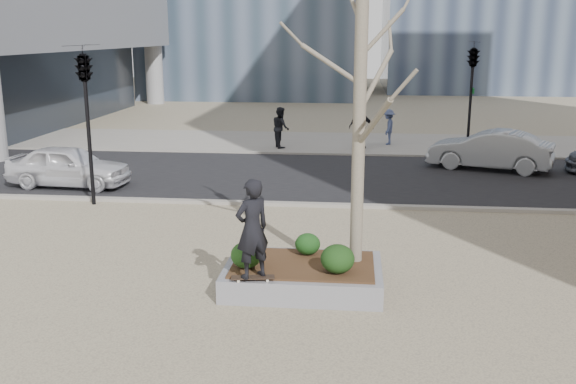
# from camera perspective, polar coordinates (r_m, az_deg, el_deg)

# --- Properties ---
(ground) EXTENTS (120.00, 120.00, 0.00)m
(ground) POSITION_cam_1_polar(r_m,az_deg,el_deg) (12.68, -3.20, -8.27)
(ground) COLOR tan
(ground) RESTS_ON ground
(street) EXTENTS (60.00, 8.00, 0.02)m
(street) POSITION_cam_1_polar(r_m,az_deg,el_deg) (22.20, 0.83, 1.48)
(street) COLOR black
(street) RESTS_ON ground
(far_sidewalk) EXTENTS (60.00, 6.00, 0.02)m
(far_sidewalk) POSITION_cam_1_polar(r_m,az_deg,el_deg) (29.05, 2.05, 4.44)
(far_sidewalk) COLOR gray
(far_sidewalk) RESTS_ON ground
(planter) EXTENTS (3.00, 2.00, 0.45)m
(planter) POSITION_cam_1_polar(r_m,az_deg,el_deg) (12.49, 1.36, -7.50)
(planter) COLOR gray
(planter) RESTS_ON ground
(planter_mulch) EXTENTS (2.70, 1.70, 0.04)m
(planter_mulch) POSITION_cam_1_polar(r_m,az_deg,el_deg) (12.40, 1.36, -6.45)
(planter_mulch) COLOR #382314
(planter_mulch) RESTS_ON planter
(sycamore_tree) EXTENTS (2.80, 2.80, 6.60)m
(sycamore_tree) POSITION_cam_1_polar(r_m,az_deg,el_deg) (11.94, 6.42, 9.05)
(sycamore_tree) COLOR gray
(sycamore_tree) RESTS_ON planter_mulch
(shrub_left) EXTENTS (0.59, 0.59, 0.50)m
(shrub_left) POSITION_cam_1_polar(r_m,az_deg,el_deg) (12.13, -3.73, -5.60)
(shrub_left) COLOR #153912
(shrub_left) RESTS_ON planter_mulch
(shrub_middle) EXTENTS (0.50, 0.50, 0.43)m
(shrub_middle) POSITION_cam_1_polar(r_m,az_deg,el_deg) (12.83, 1.76, -4.64)
(shrub_middle) COLOR #163711
(shrub_middle) RESTS_ON planter_mulch
(shrub_right) EXTENTS (0.63, 0.63, 0.53)m
(shrub_right) POSITION_cam_1_polar(r_m,az_deg,el_deg) (11.88, 4.43, -5.94)
(shrub_right) COLOR black
(shrub_right) RESTS_ON planter_mulch
(skateboard) EXTENTS (0.80, 0.32, 0.08)m
(skateboard) POSITION_cam_1_polar(r_m,az_deg,el_deg) (11.67, -3.14, -7.71)
(skateboard) COLOR black
(skateboard) RESTS_ON planter
(skateboarder) EXTENTS (0.78, 0.76, 1.81)m
(skateboarder) POSITION_cam_1_polar(r_m,az_deg,el_deg) (11.36, -3.20, -3.28)
(skateboarder) COLOR black
(skateboarder) RESTS_ON skateboard
(police_car) EXTENTS (3.98, 1.82, 1.32)m
(police_car) POSITION_cam_1_polar(r_m,az_deg,el_deg) (21.63, -18.93, 2.21)
(police_car) COLOR white
(police_car) RESTS_ON street
(car_silver) EXTENTS (4.56, 2.83, 1.42)m
(car_silver) POSITION_cam_1_polar(r_m,az_deg,el_deg) (24.15, 17.52, 3.59)
(car_silver) COLOR gray
(car_silver) RESTS_ON street
(pedestrian_a) EXTENTS (0.93, 1.03, 1.74)m
(pedestrian_a) POSITION_cam_1_polar(r_m,az_deg,el_deg) (27.51, -0.66, 5.77)
(pedestrian_a) COLOR black
(pedestrian_a) RESTS_ON far_sidewalk
(pedestrian_b) EXTENTS (0.72, 1.08, 1.55)m
(pedestrian_b) POSITION_cam_1_polar(r_m,az_deg,el_deg) (28.63, 8.90, 5.74)
(pedestrian_b) COLOR #3F4C73
(pedestrian_b) RESTS_ON far_sidewalk
(pedestrian_c) EXTENTS (1.14, 0.70, 1.81)m
(pedestrian_c) POSITION_cam_1_polar(r_m,az_deg,el_deg) (27.33, 6.53, 5.71)
(pedestrian_c) COLOR black
(pedestrian_c) RESTS_ON far_sidewalk
(traffic_light_near) EXTENTS (0.60, 2.48, 4.50)m
(traffic_light_near) POSITION_cam_1_polar(r_m,az_deg,el_deg) (18.89, -17.33, 5.57)
(traffic_light_near) COLOR black
(traffic_light_near) RESTS_ON ground
(traffic_light_far) EXTENTS (0.60, 2.48, 4.50)m
(traffic_light_far) POSITION_cam_1_polar(r_m,az_deg,el_deg) (26.72, 15.91, 7.93)
(traffic_light_far) COLOR black
(traffic_light_far) RESTS_ON ground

